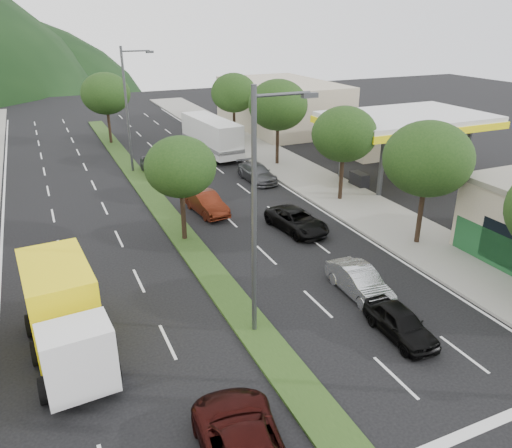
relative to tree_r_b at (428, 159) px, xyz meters
name	(u,v)px	position (x,y,z in m)	size (l,w,h in m)	color
sidewalk_right	(310,179)	(0.50, 13.00, -4.96)	(5.00, 90.00, 0.15)	gray
median	(146,189)	(-12.00, 16.00, -4.98)	(1.60, 56.00, 0.12)	#223A15
gas_canopy	(407,122)	(7.00, 10.00, -0.39)	(12.20, 8.20, 5.25)	silver
bldg_right_far	(281,105)	(7.50, 32.00, -2.44)	(10.00, 16.00, 5.20)	beige
tree_r_b	(428,159)	(0.00, 0.00, 0.00)	(4.80, 4.80, 6.94)	black
tree_r_c	(344,134)	(0.00, 8.00, -0.29)	(4.40, 4.40, 6.48)	black
tree_r_d	(278,105)	(0.00, 18.00, 0.14)	(5.00, 5.00, 7.17)	black
tree_r_e	(234,93)	(0.00, 28.00, -0.14)	(4.60, 4.60, 6.71)	black
tree_med_near	(180,167)	(-12.00, 6.00, -0.61)	(4.00, 4.00, 6.02)	black
tree_med_far	(106,94)	(-12.00, 32.00, -0.03)	(4.80, 4.80, 6.94)	black
streetlight_near	(259,205)	(-11.79, -4.00, 0.55)	(2.60, 0.25, 10.00)	#47494C
streetlight_mid	(129,104)	(-11.79, 21.00, 0.55)	(2.60, 0.25, 10.00)	#47494C
sedan_silver	(360,282)	(-6.31, -3.33, -4.36)	(1.42, 4.08, 1.34)	#A2A5AA
suv_maroon	(243,446)	(-15.03, -10.00, -4.31)	(2.42, 5.26, 1.46)	black
car_queue_a	(400,323)	(-6.73, -6.76, -4.41)	(1.49, 3.70, 1.26)	black
car_queue_b	(257,173)	(-3.49, 14.55, -4.38)	(1.85, 4.54, 1.32)	#4F5054
car_queue_c	(206,203)	(-9.42, 9.55, -4.33)	(1.49, 4.26, 1.40)	#501A0D
car_queue_d	(297,221)	(-5.36, 4.55, -4.39)	(2.14, 4.64, 1.29)	black
car_queue_e	(155,165)	(-10.40, 19.55, -4.28)	(1.79, 4.46, 1.52)	#46464A
box_truck	(64,315)	(-19.14, -2.18, -3.43)	(3.08, 7.04, 3.39)	white
motorhome	(211,136)	(-4.04, 23.66, -3.24)	(3.33, 8.95, 3.37)	silver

